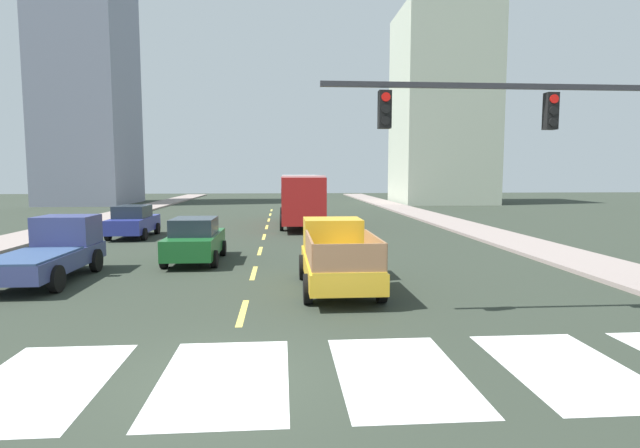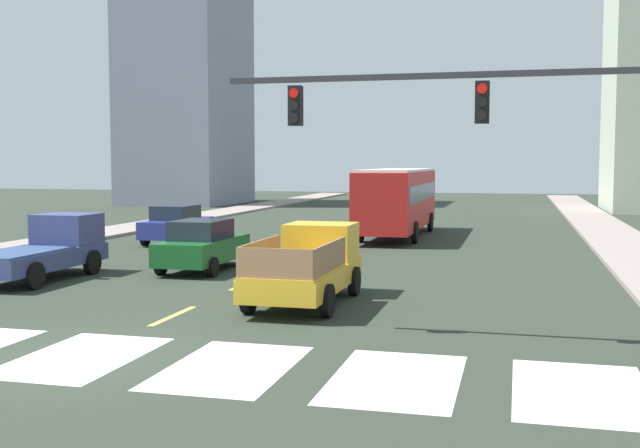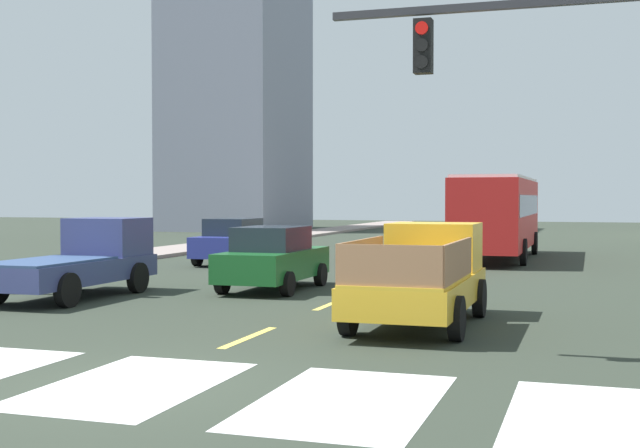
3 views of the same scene
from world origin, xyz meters
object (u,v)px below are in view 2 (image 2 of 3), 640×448
pickup_dark (46,249)px  city_bus (398,197)px  sedan_mid (177,224)px  traffic_signal_gantry (544,133)px  sedan_near_left (202,245)px  pickup_stakebed (309,266)px

pickup_dark → city_bus: city_bus is taller
city_bus → sedan_mid: (-9.20, -5.48, -1.09)m
sedan_mid → traffic_signal_gantry: (15.37, -16.20, 3.37)m
sedan_near_left → pickup_dark: bearing=-147.1°
pickup_dark → sedan_mid: size_ratio=1.18×
pickup_dark → sedan_near_left: bearing=32.5°
city_bus → sedan_near_left: city_bus is taller
pickup_stakebed → city_bus: bearing=91.5°
pickup_dark → sedan_near_left: size_ratio=1.18×
pickup_dark → traffic_signal_gantry: size_ratio=0.53×
pickup_stakebed → traffic_signal_gantry: (5.75, -3.61, 3.29)m
city_bus → traffic_signal_gantry: bearing=-75.4°
pickup_dark → city_bus: (8.69, 16.23, 1.03)m
sedan_mid → sedan_near_left: bearing=-57.7°
sedan_near_left → pickup_stakebed: bearing=-44.8°
pickup_dark → city_bus: 18.44m
sedan_near_left → city_bus: bearing=69.3°
sedan_mid → traffic_signal_gantry: size_ratio=0.45×
pickup_dark → sedan_near_left: (4.10, 2.83, -0.06)m
sedan_near_left → traffic_signal_gantry: size_ratio=0.45×
pickup_dark → sedan_near_left: pickup_dark is taller
traffic_signal_gantry → city_bus: bearing=105.9°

